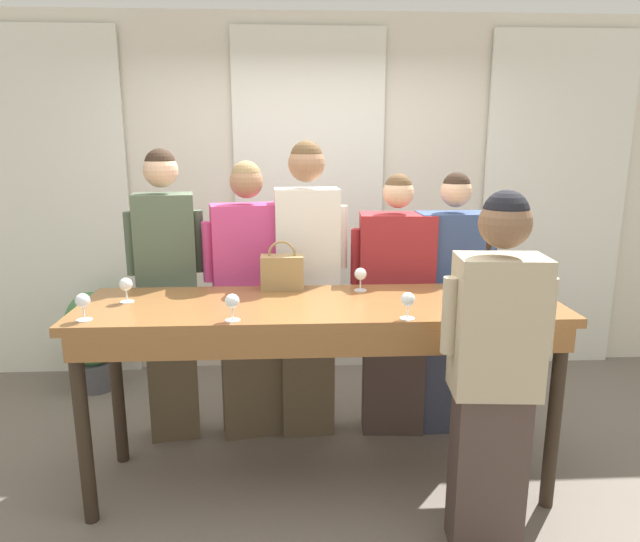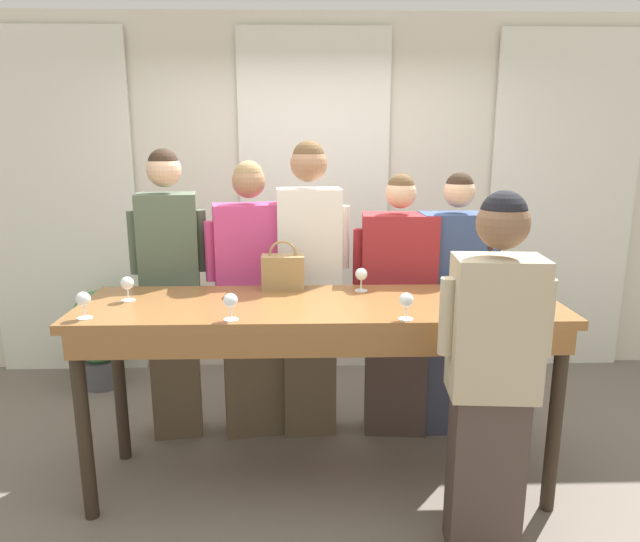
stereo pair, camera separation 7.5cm
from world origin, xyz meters
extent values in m
plane|color=#70665B|center=(0.00, 0.00, 0.00)|extent=(18.00, 18.00, 0.00)
cube|color=silver|center=(0.00, 1.74, 1.40)|extent=(12.00, 0.06, 2.80)
cube|color=white|center=(-1.99, 1.67, 1.34)|extent=(1.16, 0.03, 2.69)
cube|color=white|center=(0.00, 1.67, 1.34)|extent=(1.16, 0.03, 2.69)
cube|color=white|center=(1.99, 1.67, 1.34)|extent=(1.16, 0.03, 2.69)
cube|color=brown|center=(0.00, 0.00, 1.02)|extent=(2.48, 0.71, 0.05)
cube|color=brown|center=(0.00, -0.34, 0.93)|extent=(2.38, 0.03, 0.12)
cylinder|color=#2D2319|center=(-1.17, -0.28, 0.50)|extent=(0.07, 0.07, 0.99)
cylinder|color=#2D2319|center=(1.17, -0.28, 0.50)|extent=(0.07, 0.07, 0.99)
cylinder|color=#2D2319|center=(-1.17, 0.28, 0.50)|extent=(0.07, 0.07, 0.99)
cylinder|color=#2D2319|center=(1.17, 0.28, 0.50)|extent=(0.07, 0.07, 0.99)
cylinder|color=black|center=(0.89, 0.06, 1.15)|extent=(0.08, 0.08, 0.22)
cone|color=black|center=(0.89, 0.06, 1.28)|extent=(0.08, 0.08, 0.04)
cylinder|color=black|center=(0.89, 0.06, 1.35)|extent=(0.03, 0.03, 0.09)
cylinder|color=white|center=(0.89, 0.06, 1.14)|extent=(0.08, 0.08, 0.09)
cube|color=#997A4C|center=(-0.20, 0.28, 1.14)|extent=(0.24, 0.12, 0.19)
torus|color=#997A4C|center=(-0.20, 0.28, 1.24)|extent=(0.16, 0.01, 0.16)
cylinder|color=white|center=(1.00, 0.17, 1.04)|extent=(0.07, 0.07, 0.00)
cylinder|color=white|center=(1.00, 0.17, 1.08)|extent=(0.01, 0.01, 0.06)
sphere|color=white|center=(1.00, 0.17, 1.14)|extent=(0.07, 0.07, 0.07)
cylinder|color=white|center=(-0.43, -0.29, 1.04)|extent=(0.07, 0.07, 0.00)
cylinder|color=white|center=(-0.43, -0.29, 1.08)|extent=(0.01, 0.01, 0.06)
sphere|color=white|center=(-0.43, -0.29, 1.14)|extent=(0.07, 0.07, 0.07)
cylinder|color=white|center=(0.23, 0.22, 1.04)|extent=(0.07, 0.07, 0.00)
cylinder|color=white|center=(0.23, 0.22, 1.08)|extent=(0.01, 0.01, 0.06)
sphere|color=white|center=(0.23, 0.22, 1.14)|extent=(0.07, 0.07, 0.07)
cylinder|color=white|center=(-1.01, 0.06, 1.04)|extent=(0.07, 0.07, 0.00)
cylinder|color=white|center=(-1.01, 0.06, 1.08)|extent=(0.01, 0.01, 0.06)
sphere|color=white|center=(-1.01, 0.06, 1.14)|extent=(0.07, 0.07, 0.07)
sphere|color=beige|center=(-1.01, 0.06, 1.13)|extent=(0.04, 0.04, 0.04)
cylinder|color=white|center=(-1.12, -0.24, 1.04)|extent=(0.07, 0.07, 0.00)
cylinder|color=white|center=(-1.12, -0.24, 1.08)|extent=(0.01, 0.01, 0.06)
sphere|color=white|center=(-1.12, -0.24, 1.14)|extent=(0.07, 0.07, 0.07)
cylinder|color=white|center=(0.39, -0.30, 1.04)|extent=(0.07, 0.07, 0.00)
cylinder|color=white|center=(0.39, -0.30, 1.08)|extent=(0.01, 0.01, 0.06)
sphere|color=white|center=(0.39, -0.30, 1.14)|extent=(0.07, 0.07, 0.07)
sphere|color=beige|center=(0.39, -0.30, 1.13)|extent=(0.04, 0.04, 0.04)
cube|color=brown|center=(-0.91, 0.58, 0.43)|extent=(0.33, 0.25, 0.87)
cube|color=#4C5B47|center=(-0.91, 0.58, 1.21)|extent=(0.38, 0.29, 0.69)
sphere|color=#DBAD89|center=(-0.91, 0.58, 1.69)|extent=(0.20, 0.20, 0.20)
sphere|color=#332319|center=(-0.91, 0.58, 1.73)|extent=(0.18, 0.18, 0.18)
cylinder|color=#4C5B47|center=(-0.71, 0.61, 1.26)|extent=(0.08, 0.08, 0.38)
cylinder|color=#4C5B47|center=(-1.10, 0.55, 1.26)|extent=(0.08, 0.08, 0.38)
cube|color=brown|center=(-0.41, 0.58, 0.42)|extent=(0.40, 0.25, 0.83)
cube|color=#C63D7A|center=(-0.41, 0.58, 1.16)|extent=(0.47, 0.29, 0.66)
sphere|color=#9E7051|center=(-0.41, 0.58, 1.62)|extent=(0.20, 0.20, 0.20)
sphere|color=#93754C|center=(-0.41, 0.58, 1.66)|extent=(0.18, 0.18, 0.18)
cylinder|color=#C63D7A|center=(-0.17, 0.62, 1.21)|extent=(0.08, 0.08, 0.36)
cylinder|color=#C63D7A|center=(-0.64, 0.53, 1.21)|extent=(0.08, 0.08, 0.36)
cube|color=brown|center=(-0.05, 0.58, 0.44)|extent=(0.34, 0.21, 0.88)
cube|color=silver|center=(-0.05, 0.58, 1.23)|extent=(0.40, 0.24, 0.70)
sphere|color=#9E7051|center=(-0.05, 0.58, 1.73)|extent=(0.22, 0.22, 0.22)
sphere|color=brown|center=(-0.05, 0.58, 1.77)|extent=(0.19, 0.19, 0.19)
cylinder|color=silver|center=(0.16, 0.59, 1.28)|extent=(0.07, 0.07, 0.38)
cylinder|color=silver|center=(-0.27, 0.57, 1.28)|extent=(0.07, 0.07, 0.38)
cube|color=#473833|center=(0.50, 0.58, 0.40)|extent=(0.40, 0.25, 0.80)
cube|color=maroon|center=(0.50, 0.58, 1.11)|extent=(0.47, 0.30, 0.63)
sphere|color=#DBAD89|center=(0.50, 0.58, 1.55)|extent=(0.19, 0.19, 0.19)
sphere|color=brown|center=(0.50, 0.58, 1.59)|extent=(0.16, 0.16, 0.16)
cylinder|color=maroon|center=(0.75, 0.56, 1.16)|extent=(0.08, 0.08, 0.35)
cylinder|color=maroon|center=(0.25, 0.60, 1.16)|extent=(0.08, 0.08, 0.35)
cube|color=#383D51|center=(0.85, 0.58, 0.40)|extent=(0.39, 0.21, 0.80)
cube|color=#334775|center=(0.85, 0.58, 1.11)|extent=(0.46, 0.25, 0.63)
sphere|color=#DBAD89|center=(0.85, 0.58, 1.56)|extent=(0.19, 0.19, 0.19)
sphere|color=#332319|center=(0.85, 0.58, 1.59)|extent=(0.17, 0.17, 0.17)
cylinder|color=#334775|center=(1.10, 0.58, 1.16)|extent=(0.07, 0.07, 0.35)
cylinder|color=#334775|center=(0.61, 0.57, 1.16)|extent=(0.07, 0.07, 0.35)
cube|color=#473833|center=(0.73, -0.55, 0.39)|extent=(0.33, 0.23, 0.78)
cube|color=tan|center=(0.73, -0.55, 1.08)|extent=(0.39, 0.27, 0.61)
sphere|color=brown|center=(0.73, -0.55, 1.53)|extent=(0.22, 0.22, 0.22)
sphere|color=black|center=(0.73, -0.55, 1.57)|extent=(0.19, 0.19, 0.19)
cylinder|color=tan|center=(0.53, -0.53, 1.13)|extent=(0.08, 0.08, 0.34)
cylinder|color=tan|center=(0.94, -0.57, 1.13)|extent=(0.08, 0.08, 0.34)
cylinder|color=#4C4C51|center=(-1.65, 1.32, 0.11)|extent=(0.29, 0.29, 0.21)
ellipsoid|color=#47844C|center=(-1.65, 1.32, 0.47)|extent=(0.40, 0.40, 0.58)
camera|label=1|loc=(-0.16, -2.84, 1.87)|focal=32.00mm
camera|label=2|loc=(-0.08, -2.85, 1.87)|focal=32.00mm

